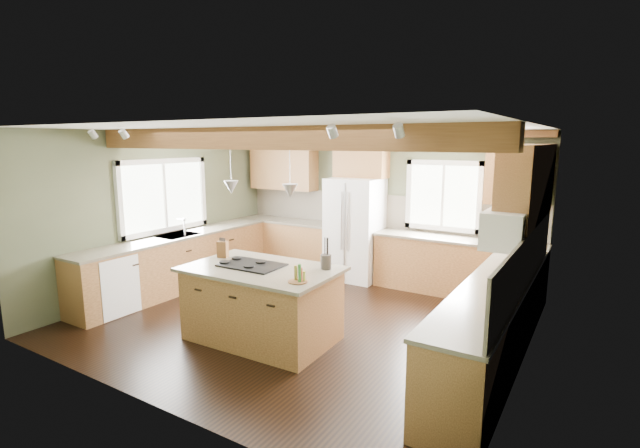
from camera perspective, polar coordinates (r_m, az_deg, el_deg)
The scene contains 37 objects.
floor at distance 6.56m, azimuth -2.18°, elevation -11.64°, with size 5.60×5.60×0.00m, color black.
ceiling at distance 6.10m, azimuth -2.34°, elevation 11.68°, with size 5.60×5.60×0.00m, color silver.
wall_back at distance 8.36m, azimuth 7.36°, elevation 2.27°, with size 5.60×5.60×0.00m, color #485039.
wall_left at distance 8.09m, azimuth -18.95°, elevation 1.53°, with size 5.00×5.00×0.00m, color #485039.
wall_right at distance 5.21m, azimuth 24.25°, elevation -3.36°, with size 5.00×5.00×0.00m, color #485039.
ceiling_beam at distance 5.46m, azimuth -7.02°, elevation 10.43°, with size 5.55×0.26×0.26m, color brown.
soffit_trim at distance 8.19m, azimuth 7.27°, elevation 10.81°, with size 5.55×0.20×0.10m, color brown.
backsplash_back at distance 8.36m, azimuth 7.31°, elevation 1.65°, with size 5.58×0.03×0.58m, color brown.
backsplash_right at distance 5.28m, azimuth 24.09°, elevation -4.18°, with size 0.03×3.70×0.58m, color brown.
base_cab_back_left at distance 9.14m, azimuth -3.82°, elevation -2.46°, with size 2.02×0.60×0.88m, color brown.
counter_back_left at distance 9.05m, azimuth -3.86°, elevation 0.38°, with size 2.06×0.64×0.04m, color #484235.
base_cab_back_right at distance 7.76m, azimuth 16.38°, elevation -5.16°, with size 2.62×0.60×0.88m, color brown.
counter_back_right at distance 7.66m, azimuth 16.55°, elevation -1.84°, with size 2.66×0.64×0.04m, color #484235.
base_cab_left at distance 8.06m, azimuth -16.97°, elevation -4.63°, with size 0.60×3.70×0.88m, color brown.
counter_left at distance 7.96m, azimuth -17.14°, elevation -1.43°, with size 0.64×3.74×0.04m, color #484235.
base_cab_right at distance 5.55m, azimuth 20.53°, elevation -11.60°, with size 0.60×3.70×0.88m, color brown.
counter_right at distance 5.41m, azimuth 20.84°, elevation -7.06°, with size 0.64×3.74×0.04m, color #484235.
upper_cab_back_left at distance 9.15m, azimuth -4.51°, elevation 7.09°, with size 1.40×0.35×0.90m, color brown.
upper_cab_over_fridge at distance 8.26m, azimuth 5.08°, elevation 8.14°, with size 0.96×0.35×0.70m, color brown.
upper_cab_right at distance 6.02m, azimuth 24.21°, elevation 4.63°, with size 0.35×2.20×0.90m, color brown.
upper_cab_back_corner at distance 7.47m, azimuth 23.24°, elevation 5.61°, with size 0.90×0.35×0.90m, color brown.
window_left at distance 8.07m, azimuth -18.69°, elevation 3.32°, with size 0.04×1.60×1.05m, color white.
window_back at distance 7.91m, azimuth 14.96°, elevation 3.39°, with size 1.10×0.04×1.00m, color white.
sink at distance 7.96m, azimuth -17.14°, elevation -1.39°, with size 0.50×0.65×0.03m, color #262628.
faucet at distance 7.80m, azimuth -16.32°, elevation -0.49°, with size 0.02×0.02×0.28m, color #B2B2B7.
dishwasher at distance 7.30m, azimuth -24.61°, elevation -6.75°, with size 0.60×0.60×0.84m, color white.
oven at distance 4.40m, azimuth 16.85°, elevation -17.49°, with size 0.60×0.72×0.84m, color white.
microwave at distance 5.15m, azimuth 21.95°, elevation -0.52°, with size 0.40×0.70×0.38m, color white.
pendant_left at distance 5.81m, azimuth -10.87°, elevation 4.47°, with size 0.18×0.18×0.16m, color #B2B2B7.
pendant_right at distance 5.28m, azimuth -3.71°, elevation 4.08°, with size 0.18×0.18×0.16m, color #B2B2B7.
refrigerator at distance 8.22m, azimuth 4.30°, elevation -0.64°, with size 0.90×0.74×1.80m, color white.
island at distance 5.86m, azimuth -7.13°, elevation -9.85°, with size 1.74×1.06×0.88m, color olive.
island_top at distance 5.72m, azimuth -7.23°, elevation -5.52°, with size 1.85×1.18×0.04m, color #484235.
cooktop at distance 5.80m, azimuth -8.38°, elevation -5.02°, with size 0.75×0.50×0.02m, color black.
knife_block at distance 6.27m, azimuth -11.89°, elevation -3.06°, with size 0.13×0.10×0.22m, color #572F1A.
utensil_crock at distance 5.59m, azimuth 0.74°, elevation -4.66°, with size 0.13×0.13×0.17m, color #38322D.
bottle_tray at distance 5.08m, azimuth -2.75°, elevation -6.08°, with size 0.22×0.22×0.20m, color #572E1A, non-canonical shape.
Camera 1 is at (3.41, -5.05, 2.44)m, focal length 26.00 mm.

